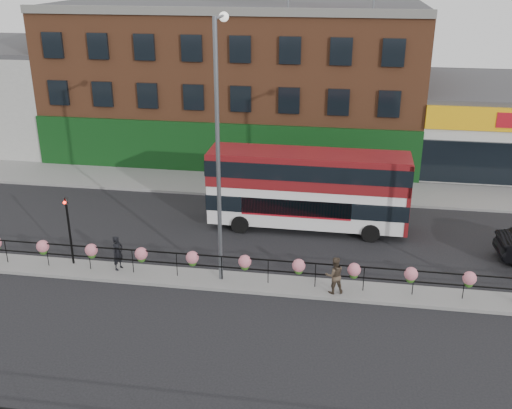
# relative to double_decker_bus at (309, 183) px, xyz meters

# --- Properties ---
(ground) EXTENTS (120.00, 120.00, 0.00)m
(ground) POSITION_rel_double_decker_bus_xyz_m (-2.16, -6.30, -2.51)
(ground) COLOR black
(ground) RESTS_ON ground
(north_pavement) EXTENTS (60.00, 4.00, 0.15)m
(north_pavement) POSITION_rel_double_decker_bus_xyz_m (-2.16, 5.70, -2.44)
(north_pavement) COLOR gray
(north_pavement) RESTS_ON ground
(median) EXTENTS (60.00, 1.60, 0.15)m
(median) POSITION_rel_double_decker_bus_xyz_m (-2.16, -6.30, -2.44)
(median) COLOR gray
(median) RESTS_ON ground
(brick_building) EXTENTS (25.00, 12.21, 10.30)m
(brick_building) POSITION_rel_double_decker_bus_xyz_m (-6.16, 13.66, 2.62)
(brick_building) COLOR brown
(brick_building) RESTS_ON ground
(median_railing) EXTENTS (30.04, 0.56, 1.23)m
(median_railing) POSITION_rel_double_decker_bus_xyz_m (-2.16, -6.30, -1.46)
(median_railing) COLOR black
(median_railing) RESTS_ON median
(double_decker_bus) EXTENTS (10.13, 2.59, 4.09)m
(double_decker_bus) POSITION_rel_double_decker_bus_xyz_m (0.00, 0.00, 0.00)
(double_decker_bus) COLOR white
(double_decker_bus) RESTS_ON ground
(pedestrian_a) EXTENTS (0.82, 0.76, 1.58)m
(pedestrian_a) POSITION_rel_double_decker_bus_xyz_m (-7.91, -6.09, -1.57)
(pedestrian_a) COLOR black
(pedestrian_a) RESTS_ON median
(pedestrian_b) EXTENTS (1.12, 1.04, 1.61)m
(pedestrian_b) POSITION_rel_double_decker_bus_xyz_m (1.63, -6.64, -1.56)
(pedestrian_b) COLOR #493B2D
(pedestrian_b) RESTS_ON median
(lamp_column_west) EXTENTS (0.39, 1.92, 10.93)m
(lamp_column_west) POSITION_rel_double_decker_bus_xyz_m (-3.23, -5.93, 4.11)
(lamp_column_west) COLOR slate
(lamp_column_west) RESTS_ON median
(traffic_light_median) EXTENTS (0.15, 0.28, 3.65)m
(traffic_light_median) POSITION_rel_double_decker_bus_xyz_m (-10.16, -5.91, -0.04)
(traffic_light_median) COLOR black
(traffic_light_median) RESTS_ON median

